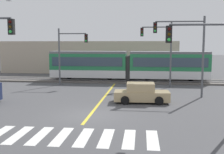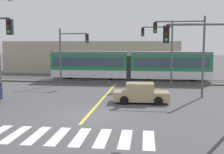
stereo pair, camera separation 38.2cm
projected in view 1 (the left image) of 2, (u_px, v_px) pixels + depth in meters
ground_plane at (90, 115)px, 17.73m from camera, size 200.00×200.00×0.00m
track_bed at (117, 81)px, 33.59m from camera, size 120.00×4.00×0.18m
rail_near at (116, 80)px, 32.86m from camera, size 120.00×0.08×0.10m
rail_far at (117, 79)px, 34.28m from camera, size 120.00×0.08×0.10m
light_rail_tram at (128, 65)px, 33.18m from camera, size 18.50×2.64×3.43m
crosswalk_stripe_1 at (19, 135)px, 13.96m from camera, size 0.61×2.81×0.01m
crosswalk_stripe_2 at (40, 136)px, 13.84m from camera, size 0.61×2.81×0.01m
crosswalk_stripe_3 at (62, 136)px, 13.73m from camera, size 0.61×2.81×0.01m
crosswalk_stripe_4 at (84, 137)px, 13.61m from camera, size 0.61×2.81×0.01m
crosswalk_stripe_5 at (106, 138)px, 13.50m from camera, size 0.61×2.81×0.01m
crosswalk_stripe_6 at (129, 139)px, 13.38m from camera, size 0.61×2.81×0.01m
crosswalk_stripe_7 at (152, 139)px, 13.27m from camera, size 0.61×2.81×0.01m
lane_centre_line at (104, 97)px, 23.63m from camera, size 0.20×16.22×0.01m
sedan_crossing at (141, 93)px, 21.60m from camera, size 4.27×2.06×1.52m
traffic_light_far_left at (69, 49)px, 30.24m from camera, size 3.25×0.38×6.14m
traffic_light_near_right at (212, 55)px, 14.53m from camera, size 3.75×0.38×5.82m
traffic_light_far_right at (161, 45)px, 29.01m from camera, size 3.25×0.38×6.74m
traffic_light_mid_right at (187, 44)px, 23.40m from camera, size 4.25×0.38×6.77m
building_backdrop_far at (90, 57)px, 44.39m from camera, size 26.96×6.00×4.87m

